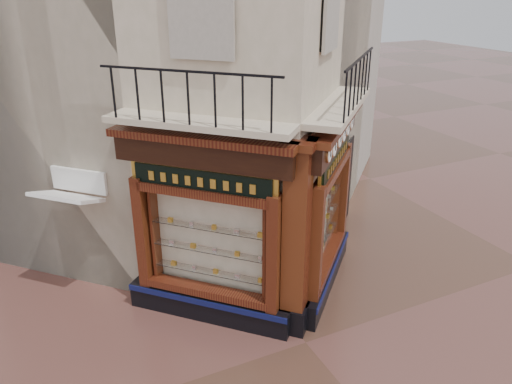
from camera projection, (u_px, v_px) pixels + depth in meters
ground at (306, 343)px, 9.72m from camera, size 80.00×80.00×0.00m
main_building at (189, 2)px, 12.48m from camera, size 11.31×11.31×12.00m
neighbour_left at (76, 20)px, 13.75m from camera, size 11.31×11.31×11.00m
neighbour_right at (240, 15)px, 15.71m from camera, size 11.31×11.31×11.00m
shopfront_left at (206, 233)px, 9.69m from camera, size 2.86×2.86×3.98m
shopfront_right at (328, 207)px, 10.80m from camera, size 2.86×2.86×3.98m
corner_pilaster at (296, 244)px, 9.37m from camera, size 0.85×0.85×3.98m
balcony at (274, 113)px, 9.30m from camera, size 5.94×2.97×1.03m
clock_a at (329, 154)px, 8.97m from camera, size 0.26×0.26×0.32m
clock_b at (334, 147)px, 9.36m from camera, size 0.32×0.32×0.40m
clock_c at (339, 139)px, 9.83m from camera, size 0.30×0.30×0.37m
clock_d at (343, 133)px, 10.24m from camera, size 0.32×0.32×0.41m
clock_e at (347, 127)px, 10.65m from camera, size 0.31×0.31×0.39m
clock_f at (351, 121)px, 11.07m from camera, size 0.30×0.30×0.37m
awning at (82, 296)px, 11.16m from camera, size 1.50×1.50×0.33m
signboard_left at (202, 181)px, 9.18m from camera, size 2.14×2.14×0.57m
signboard_right at (335, 158)px, 10.34m from camera, size 1.98×1.98×0.53m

